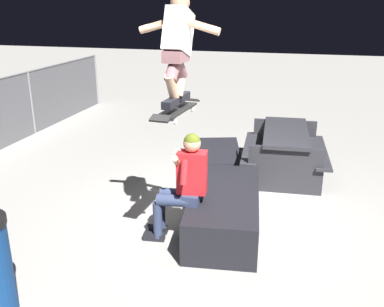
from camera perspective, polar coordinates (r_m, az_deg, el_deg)
ground_plane at (r=5.64m, az=3.07°, el=-9.41°), size 40.00×40.00×0.00m
ledge_box_main at (r=5.47m, az=4.31°, el=-7.47°), size 1.93×1.05×0.50m
person_sitting_on_ledge at (r=5.02m, az=-1.22°, el=-3.76°), size 0.60×0.77×1.33m
skateboard at (r=4.65m, az=-2.05°, el=5.73°), size 1.03×0.27×0.13m
skater_airborne at (r=4.59m, az=-1.90°, el=14.25°), size 0.63×0.89×1.12m
kicker_ramp at (r=7.68m, az=3.19°, el=-0.83°), size 1.46×1.22×0.39m
picnic_table_back at (r=7.22m, az=12.21°, el=1.07°), size 1.79×1.46×0.75m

